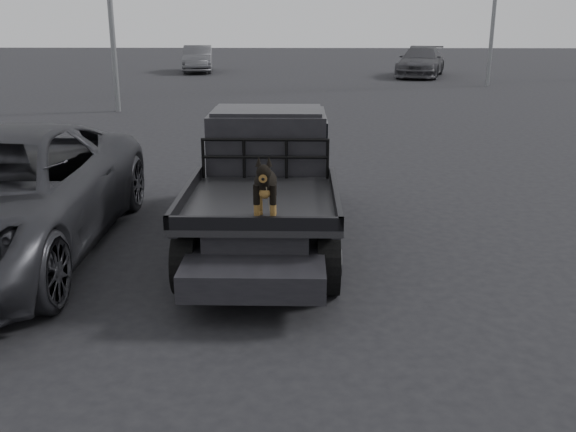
# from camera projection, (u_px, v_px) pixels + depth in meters

# --- Properties ---
(ground) EXTENTS (120.00, 120.00, 0.00)m
(ground) POSITION_uv_depth(u_px,v_px,m) (246.00, 315.00, 7.02)
(ground) COLOR black
(ground) RESTS_ON ground
(flatbed_ute) EXTENTS (2.00, 5.40, 0.92)m
(flatbed_ute) POSITION_uv_depth(u_px,v_px,m) (265.00, 213.00, 9.07)
(flatbed_ute) COLOR black
(flatbed_ute) RESTS_ON ground
(ute_cab) EXTENTS (1.72, 1.30, 0.88)m
(ute_cab) POSITION_uv_depth(u_px,v_px,m) (268.00, 138.00, 9.71)
(ute_cab) COLOR black
(ute_cab) RESTS_ON flatbed_ute
(headache_rack) EXTENTS (1.80, 0.08, 0.55)m
(headache_rack) POSITION_uv_depth(u_px,v_px,m) (265.00, 159.00, 9.04)
(headache_rack) COLOR black
(headache_rack) RESTS_ON flatbed_ute
(dog) EXTENTS (0.32, 0.60, 0.74)m
(dog) POSITION_uv_depth(u_px,v_px,m) (266.00, 188.00, 7.17)
(dog) COLOR black
(dog) RESTS_ON flatbed_ute
(distant_car_a) EXTENTS (2.10, 4.65, 1.48)m
(distant_car_a) POSITION_uv_depth(u_px,v_px,m) (198.00, 59.00, 36.73)
(distant_car_a) COLOR #4A4A4E
(distant_car_a) RESTS_ON ground
(distant_car_b) EXTENTS (3.59, 5.70, 1.54)m
(distant_car_b) POSITION_uv_depth(u_px,v_px,m) (421.00, 62.00, 34.02)
(distant_car_b) COLOR #404044
(distant_car_b) RESTS_ON ground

